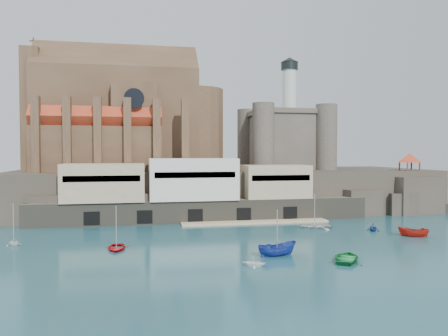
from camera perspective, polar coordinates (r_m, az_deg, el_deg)
name	(u,v)px	position (r m, az deg, el deg)	size (l,w,h in m)	color
ground	(272,241)	(71.66, 6.34, -9.43)	(300.00, 300.00, 0.00)	#184752
promontory	(224,190)	(108.80, 0.03, -2.88)	(100.00, 36.00, 10.00)	#2C2621
quay	(192,192)	(91.10, -4.17, -3.12)	(70.00, 12.00, 13.05)	#5C574A
church	(126,120)	(109.19, -12.72, 6.12)	(47.00, 25.93, 30.51)	#4C3523
castle_keep	(285,137)	(114.36, 7.91, 4.05)	(21.20, 21.20, 29.30)	#494239
rock_outcrop	(409,196)	(112.70, 23.06, -3.34)	(14.50, 10.50, 8.70)	#2C2621
pavilion	(410,159)	(112.38, 23.08, 1.10)	(6.40, 6.40, 5.40)	#4C3523
boat_0	(116,249)	(66.97, -13.87, -10.29)	(3.77, 1.09, 5.28)	#B70D13
boat_1	(254,266)	(56.05, 3.94, -12.66)	(2.60, 1.59, 3.01)	white
boat_2	(277,256)	(61.67, 6.95, -11.31)	(2.19, 2.25, 5.82)	navy
boat_3	(347,260)	(60.94, 15.76, -11.54)	(4.63, 1.34, 6.48)	#1C833A
boat_4	(14,245)	(75.25, -25.76, -9.06)	(2.54, 1.55, 2.94)	white
boat_5	(413,237)	(81.28, 23.48, -8.22)	(1.87, 1.92, 4.97)	#B31E11
boat_6	(315,228)	(84.38, 11.74, -7.72)	(4.54, 1.32, 6.36)	silver
boat_7	(373,231)	(84.70, 18.88, -7.75)	(2.81, 1.72, 3.26)	navy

